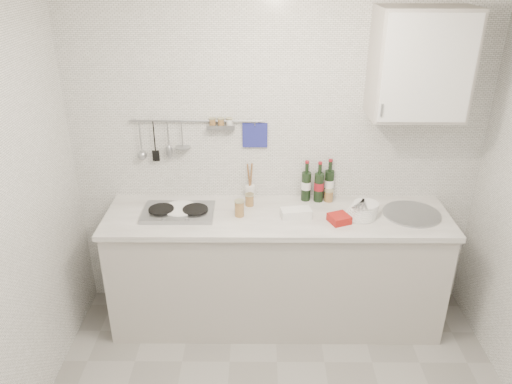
% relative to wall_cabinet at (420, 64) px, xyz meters
% --- Properties ---
extents(back_wall, '(3.00, 0.02, 2.50)m').
position_rel_wall_cabinet_xyz_m(back_wall, '(-0.90, 0.18, -0.70)').
color(back_wall, silver).
rests_on(back_wall, floor).
extents(counter, '(2.44, 0.64, 0.96)m').
position_rel_wall_cabinet_xyz_m(counter, '(-0.89, -0.12, -1.52)').
color(counter, '#B1ABA3').
rests_on(counter, floor).
extents(wall_rail, '(0.98, 0.09, 0.34)m').
position_rel_wall_cabinet_xyz_m(wall_rail, '(-1.50, 0.15, -0.52)').
color(wall_rail, '#93969B').
rests_on(wall_rail, back_wall).
extents(wall_cabinet, '(0.60, 0.38, 0.70)m').
position_rel_wall_cabinet_xyz_m(wall_cabinet, '(0.00, 0.00, 0.00)').
color(wall_cabinet, '#B1ABA3').
rests_on(wall_cabinet, back_wall).
extents(plate_stack_hob, '(0.26, 0.26, 0.04)m').
position_rel_wall_cabinet_xyz_m(plate_stack_hob, '(-1.60, -0.10, -1.01)').
color(plate_stack_hob, '#44479B').
rests_on(plate_stack_hob, counter).
extents(plate_stack_sink, '(0.24, 0.22, 0.10)m').
position_rel_wall_cabinet_xyz_m(plate_stack_sink, '(-0.30, -0.14, -0.98)').
color(plate_stack_sink, white).
rests_on(plate_stack_sink, counter).
extents(wine_bottles, '(0.25, 0.12, 0.31)m').
position_rel_wall_cabinet_xyz_m(wine_bottles, '(-0.59, 0.12, -0.87)').
color(wine_bottles, black).
rests_on(wine_bottles, counter).
extents(butter_dish, '(0.22, 0.14, 0.06)m').
position_rel_wall_cabinet_xyz_m(butter_dish, '(-0.77, -0.16, -1.00)').
color(butter_dish, white).
rests_on(butter_dish, counter).
extents(strawberry_punnet, '(0.17, 0.17, 0.05)m').
position_rel_wall_cabinet_xyz_m(strawberry_punnet, '(-0.48, -0.23, -1.00)').
color(strawberry_punnet, red).
rests_on(strawberry_punnet, counter).
extents(utensil_crock, '(0.07, 0.07, 0.29)m').
position_rel_wall_cabinet_xyz_m(utensil_crock, '(-1.10, 0.13, -0.96)').
color(utensil_crock, white).
rests_on(utensil_crock, counter).
extents(jar_a, '(0.07, 0.07, 0.09)m').
position_rel_wall_cabinet_xyz_m(jar_a, '(-1.10, 0.02, -0.98)').
color(jar_a, olive).
rests_on(jar_a, counter).
extents(jar_b, '(0.07, 0.07, 0.09)m').
position_rel_wall_cabinet_xyz_m(jar_b, '(-0.51, 0.09, -0.98)').
color(jar_b, olive).
rests_on(jar_b, counter).
extents(jar_c, '(0.06, 0.06, 0.06)m').
position_rel_wall_cabinet_xyz_m(jar_c, '(-0.32, -0.07, -1.00)').
color(jar_c, olive).
rests_on(jar_c, counter).
extents(jar_d, '(0.07, 0.07, 0.12)m').
position_rel_wall_cabinet_xyz_m(jar_d, '(-1.17, -0.14, -0.97)').
color(jar_d, olive).
rests_on(jar_d, counter).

